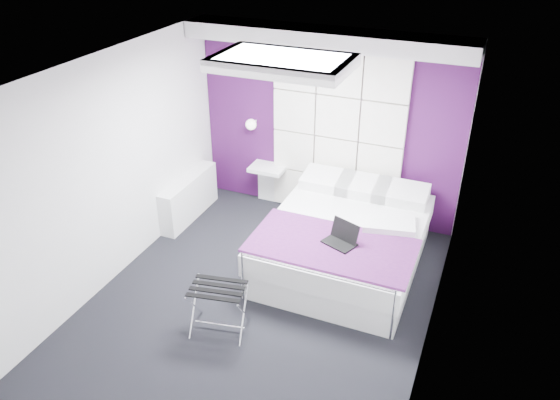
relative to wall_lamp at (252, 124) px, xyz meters
name	(u,v)px	position (x,y,z in m)	size (l,w,h in m)	color
floor	(262,301)	(1.05, -2.06, -1.22)	(4.40, 4.40, 0.00)	black
ceiling	(257,72)	(1.05, -2.06, 1.38)	(4.40, 4.40, 0.00)	white
wall_back	(328,125)	(1.05, 0.14, 0.08)	(3.60, 3.60, 0.00)	white
wall_left	(113,170)	(-0.75, -2.06, 0.08)	(4.40, 4.40, 0.00)	white
wall_right	(442,237)	(2.85, -2.06, 0.08)	(4.40, 4.40, 0.00)	white
accent_wall	(328,126)	(1.05, 0.13, 0.08)	(3.58, 0.02, 2.58)	#3B0E40
soffit	(326,38)	(1.05, -0.11, 1.28)	(3.58, 0.50, 0.20)	white
headboard	(337,138)	(1.20, 0.08, -0.05)	(1.80, 0.08, 2.30)	silver
skylight	(282,62)	(1.05, -1.46, 1.33)	(1.36, 0.86, 0.12)	white
wall_lamp	(252,124)	(0.00, 0.00, 0.00)	(0.15, 0.15, 0.15)	white
radiator	(189,198)	(-0.64, -0.76, -0.92)	(0.22, 1.20, 0.60)	white
bed	(345,241)	(1.69, -1.01, -0.89)	(1.82, 2.20, 0.77)	white
nightstand	(268,168)	(0.25, -0.04, -0.62)	(0.49, 0.38, 0.05)	white
luggage_rack	(219,309)	(0.84, -2.64, -0.95)	(0.55, 0.41, 0.54)	silver
laptop	(341,237)	(1.76, -1.48, -0.54)	(0.35, 0.25, 0.25)	black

